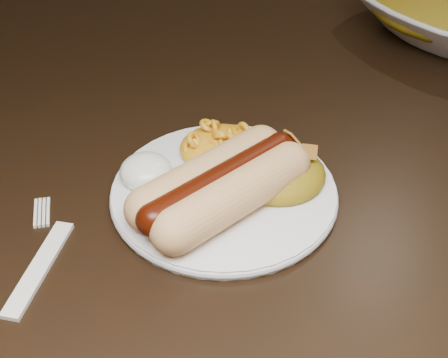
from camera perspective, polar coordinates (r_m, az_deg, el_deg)
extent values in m
cube|color=black|center=(0.58, -7.77, -2.26)|extent=(1.60, 0.90, 0.04)
cylinder|color=white|center=(0.55, 0.00, -1.23)|extent=(0.22, 0.22, 0.01)
cylinder|color=#F9AE7D|center=(0.50, 0.08, -1.73)|extent=(0.13, 0.10, 0.04)
cylinder|color=#F9AE7D|center=(0.53, -0.61, 0.51)|extent=(0.13, 0.10, 0.04)
cylinder|color=#480E03|center=(0.51, -0.27, -0.24)|extent=(0.13, 0.09, 0.03)
ellipsoid|color=gold|center=(0.58, -0.29, 3.78)|extent=(0.10, 0.09, 0.03)
ellipsoid|color=white|center=(0.55, -7.20, 1.19)|extent=(0.05, 0.05, 0.03)
ellipsoid|color=orange|center=(0.55, 5.00, 0.84)|extent=(0.08, 0.08, 0.03)
cube|color=white|center=(0.51, -16.53, -7.79)|extent=(0.07, 0.13, 0.00)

